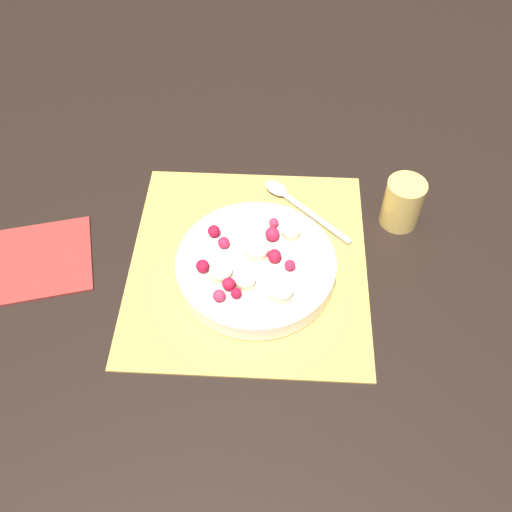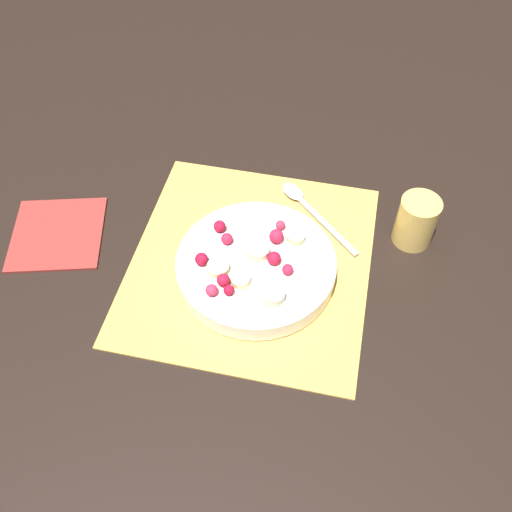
# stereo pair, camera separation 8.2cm
# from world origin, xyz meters

# --- Properties ---
(ground_plane) EXTENTS (3.00, 3.00, 0.00)m
(ground_plane) POSITION_xyz_m (0.00, 0.00, 0.00)
(ground_plane) COLOR black
(placemat) EXTENTS (0.38, 0.36, 0.01)m
(placemat) POSITION_xyz_m (0.00, 0.00, 0.00)
(placemat) COLOR #E0B251
(placemat) RESTS_ON ground_plane
(fruit_bowl) EXTENTS (0.23, 0.23, 0.05)m
(fruit_bowl) POSITION_xyz_m (0.02, 0.01, 0.03)
(fruit_bowl) COLOR white
(fruit_bowl) RESTS_ON placemat
(spoon) EXTENTS (0.14, 0.15, 0.01)m
(spoon) POSITION_xyz_m (-0.13, 0.06, 0.01)
(spoon) COLOR #B2B2B7
(spoon) RESTS_ON placemat
(drinking_glass) EXTENTS (0.06, 0.06, 0.08)m
(drinking_glass) POSITION_xyz_m (-0.10, 0.24, 0.04)
(drinking_glass) COLOR #F4CC66
(drinking_glass) RESTS_ON ground_plane
(napkin) EXTENTS (0.18, 0.17, 0.01)m
(napkin) POSITION_xyz_m (0.01, -0.31, 0.00)
(napkin) COLOR #A3332D
(napkin) RESTS_ON ground_plane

